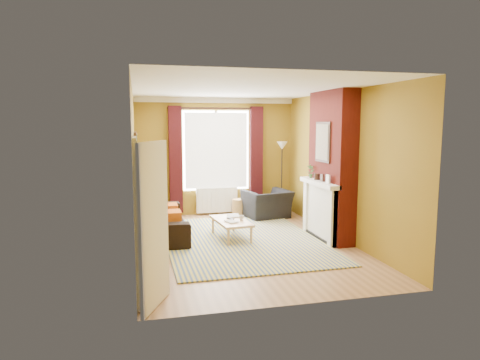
{
  "coord_description": "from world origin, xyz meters",
  "views": [
    {
      "loc": [
        -1.84,
        -7.41,
        2.19
      ],
      "look_at": [
        0.0,
        0.25,
        1.15
      ],
      "focal_mm": 32.0,
      "sensor_mm": 36.0,
      "label": 1
    }
  ],
  "objects_px": {
    "armchair": "(267,204)",
    "wicker_stool": "(239,207)",
    "coffee_table": "(231,222)",
    "floor_lamp": "(282,157)",
    "sofa": "(162,219)"
  },
  "relations": [
    {
      "from": "armchair",
      "to": "coffee_table",
      "type": "distance_m",
      "value": 2.01
    },
    {
      "from": "armchair",
      "to": "floor_lamp",
      "type": "height_order",
      "value": "floor_lamp"
    },
    {
      "from": "wicker_stool",
      "to": "floor_lamp",
      "type": "xyz_separation_m",
      "value": [
        1.07,
        -0.04,
        1.19
      ]
    },
    {
      "from": "coffee_table",
      "to": "wicker_stool",
      "type": "xyz_separation_m",
      "value": [
        0.62,
        2.01,
        -0.13
      ]
    },
    {
      "from": "sofa",
      "to": "coffee_table",
      "type": "distance_m",
      "value": 1.4
    },
    {
      "from": "armchair",
      "to": "wicker_stool",
      "type": "height_order",
      "value": "armchair"
    },
    {
      "from": "sofa",
      "to": "coffee_table",
      "type": "bearing_deg",
      "value": -112.98
    },
    {
      "from": "coffee_table",
      "to": "floor_lamp",
      "type": "bearing_deg",
      "value": 42.93
    },
    {
      "from": "sofa",
      "to": "wicker_stool",
      "type": "bearing_deg",
      "value": -52.27
    },
    {
      "from": "sofa",
      "to": "coffee_table",
      "type": "relative_size",
      "value": 2.0
    },
    {
      "from": "sofa",
      "to": "coffee_table",
      "type": "height_order",
      "value": "sofa"
    },
    {
      "from": "wicker_stool",
      "to": "floor_lamp",
      "type": "distance_m",
      "value": 1.6
    },
    {
      "from": "armchair",
      "to": "sofa",
      "type": "bearing_deg",
      "value": 10.75
    },
    {
      "from": "sofa",
      "to": "floor_lamp",
      "type": "xyz_separation_m",
      "value": [
        2.97,
        1.41,
        1.05
      ]
    },
    {
      "from": "sofa",
      "to": "armchair",
      "type": "xyz_separation_m",
      "value": [
        2.5,
        1.05,
        -0.01
      ]
    }
  ]
}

